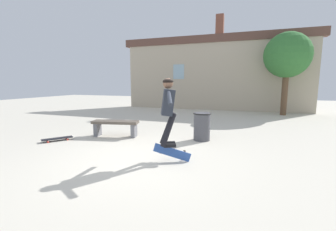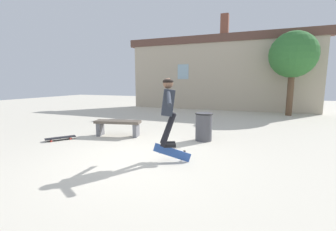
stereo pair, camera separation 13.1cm
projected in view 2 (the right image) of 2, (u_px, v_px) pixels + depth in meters
name	position (u px, v px, depth m)	size (l,w,h in m)	color
ground_plane	(145.00, 159.00, 4.95)	(40.00, 40.00, 0.00)	beige
building_backdrop	(217.00, 71.00, 13.43)	(11.54, 0.52, 5.53)	#B7A88E
tree_right	(293.00, 55.00, 10.94)	(2.24, 2.24, 4.12)	brown
park_bench	(118.00, 125.00, 6.98)	(1.47, 0.70, 0.49)	brown
trash_bin	(204.00, 126.00, 6.43)	(0.51, 0.51, 0.80)	#47474C
skater	(168.00, 106.00, 4.64)	(0.57, 1.16, 1.42)	#282D38
skateboard_flipping	(172.00, 152.00, 4.75)	(0.79, 0.27, 0.40)	#2D519E
skateboard_resting	(61.00, 138.00, 6.53)	(0.64, 0.78, 0.08)	black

